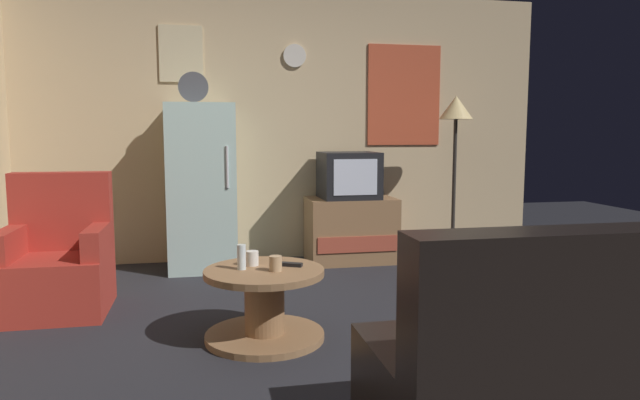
{
  "coord_description": "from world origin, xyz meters",
  "views": [
    {
      "loc": [
        -0.79,
        -3.19,
        1.24
      ],
      "look_at": [
        0.04,
        0.9,
        0.75
      ],
      "focal_mm": 32.1,
      "sensor_mm": 36.0,
      "label": 1
    }
  ],
  "objects": [
    {
      "name": "book_stack",
      "position": [
        1.18,
        1.96,
        0.07
      ],
      "size": [
        0.22,
        0.16,
        0.14
      ],
      "color": "#A4C938",
      "rests_on": "ground_plane"
    },
    {
      "name": "tv_stand",
      "position": [
        0.59,
        2.09,
        0.31
      ],
      "size": [
        0.84,
        0.53,
        0.62
      ],
      "color": "#8E6642",
      "rests_on": "ground_plane"
    },
    {
      "name": "remote_control",
      "position": [
        -0.29,
        0.19,
        0.44
      ],
      "size": [
        0.15,
        0.11,
        0.02
      ],
      "primitive_type": "cube",
      "rotation": [
        0.0,
        0.0,
        -0.47
      ],
      "color": "black",
      "rests_on": "coffee_table"
    },
    {
      "name": "wine_glass",
      "position": [
        -0.59,
        0.16,
        0.51
      ],
      "size": [
        0.05,
        0.05,
        0.15
      ],
      "primitive_type": "cylinder",
      "color": "silver",
      "rests_on": "coffee_table"
    },
    {
      "name": "mug_ceramic_white",
      "position": [
        -0.52,
        0.25,
        0.48
      ],
      "size": [
        0.08,
        0.08,
        0.09
      ],
      "primitive_type": "cylinder",
      "color": "silver",
      "rests_on": "coffee_table"
    },
    {
      "name": "standing_lamp",
      "position": [
        1.56,
        1.9,
        1.36
      ],
      "size": [
        0.32,
        0.32,
        1.59
      ],
      "color": "#332D28",
      "rests_on": "ground_plane"
    },
    {
      "name": "ground_plane",
      "position": [
        0.0,
        0.0,
        0.0
      ],
      "size": [
        12.0,
        12.0,
        0.0
      ],
      "primitive_type": "plane",
      "color": "#232328"
    },
    {
      "name": "armchair",
      "position": [
        -1.81,
        1.0,
        0.34
      ],
      "size": [
        0.68,
        0.68,
        0.96
      ],
      "color": "#A52D23",
      "rests_on": "ground_plane"
    },
    {
      "name": "mug_ceramic_tan",
      "position": [
        -0.39,
        0.08,
        0.48
      ],
      "size": [
        0.08,
        0.08,
        0.09
      ],
      "primitive_type": "cylinder",
      "color": "tan",
      "rests_on": "coffee_table"
    },
    {
      "name": "crt_tv",
      "position": [
        0.56,
        2.09,
        0.84
      ],
      "size": [
        0.54,
        0.51,
        0.44
      ],
      "color": "black",
      "rests_on": "tv_stand"
    },
    {
      "name": "coffee_table",
      "position": [
        -0.45,
        0.14,
        0.22
      ],
      "size": [
        0.72,
        0.72,
        0.43
      ],
      "color": "#8E6642",
      "rests_on": "ground_plane"
    },
    {
      "name": "couch",
      "position": [
        0.68,
        -1.29,
        0.31
      ],
      "size": [
        1.7,
        0.8,
        0.92
      ],
      "color": "black",
      "rests_on": "ground_plane"
    },
    {
      "name": "fridge",
      "position": [
        -0.82,
        2.07,
        0.75
      ],
      "size": [
        0.6,
        0.62,
        1.77
      ],
      "color": "silver",
      "rests_on": "ground_plane"
    },
    {
      "name": "wall_with_art",
      "position": [
        0.01,
        2.45,
        1.3
      ],
      "size": [
        5.2,
        0.12,
        2.6
      ],
      "color": "#D1B284",
      "rests_on": "ground_plane"
    }
  ]
}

